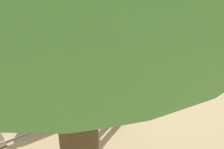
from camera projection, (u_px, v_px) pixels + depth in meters
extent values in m
plane|color=#8C7A56|center=(121.00, 93.00, 5.98)|extent=(60.00, 60.00, 0.00)
cube|color=gray|center=(119.00, 99.00, 5.68)|extent=(0.03, 5.70, 0.04)
cube|color=gray|center=(107.00, 92.00, 6.00)|extent=(0.03, 5.70, 0.04)
cube|color=#4C3828|center=(185.00, 70.00, 7.17)|extent=(0.68, 0.14, 0.03)
cube|color=#4C3828|center=(168.00, 76.00, 6.79)|extent=(0.68, 0.14, 0.03)
cube|color=#4C3828|center=(148.00, 83.00, 6.41)|extent=(0.68, 0.14, 0.03)
cube|color=#4C3828|center=(125.00, 91.00, 6.03)|extent=(0.68, 0.14, 0.03)
cube|color=#4C3828|center=(100.00, 100.00, 5.65)|extent=(0.68, 0.14, 0.03)
cube|color=#4C3828|center=(71.00, 111.00, 5.27)|extent=(0.68, 0.14, 0.03)
cube|color=#4C3828|center=(37.00, 123.00, 4.89)|extent=(0.68, 0.14, 0.03)
cube|color=maroon|center=(75.00, 101.00, 5.25)|extent=(0.56, 1.40, 0.10)
cylinder|color=maroon|center=(65.00, 88.00, 5.00)|extent=(0.44, 0.85, 0.44)
cylinder|color=#B7932D|center=(44.00, 95.00, 4.77)|extent=(0.37, 0.02, 0.37)
cylinder|color=maroon|center=(49.00, 74.00, 4.68)|extent=(0.12, 0.12, 0.32)
sphere|color=#B7932D|center=(66.00, 75.00, 4.91)|extent=(0.16, 0.16, 0.16)
cube|color=maroon|center=(94.00, 80.00, 5.37)|extent=(0.56, 0.45, 0.55)
cube|color=black|center=(94.00, 67.00, 5.25)|extent=(0.64, 0.53, 0.04)
sphere|color=#F2EAB2|center=(41.00, 82.00, 4.65)|extent=(0.10, 0.10, 0.10)
cylinder|color=#2D2D2D|center=(64.00, 112.00, 4.91)|extent=(0.05, 0.32, 0.32)
cylinder|color=#2D2D2D|center=(55.00, 102.00, 5.23)|extent=(0.05, 0.32, 0.32)
cylinder|color=#2D2D2D|center=(96.00, 101.00, 5.28)|extent=(0.05, 0.32, 0.32)
cylinder|color=#2D2D2D|center=(85.00, 92.00, 5.60)|extent=(0.05, 0.32, 0.32)
cube|color=#3F3F3F|center=(143.00, 79.00, 6.25)|extent=(0.64, 1.90, 0.08)
cube|color=green|center=(152.00, 75.00, 5.94)|extent=(0.04, 1.90, 0.35)
cube|color=green|center=(135.00, 67.00, 6.38)|extent=(0.04, 1.90, 0.35)
cube|color=green|center=(112.00, 81.00, 5.66)|extent=(0.64, 0.04, 0.35)
cube|color=green|center=(170.00, 62.00, 6.65)|extent=(0.64, 0.04, 0.35)
cylinder|color=green|center=(121.00, 77.00, 5.38)|extent=(0.04, 0.04, 0.75)
cylinder|color=green|center=(105.00, 68.00, 5.81)|extent=(0.04, 0.04, 0.75)
cylinder|color=green|center=(179.00, 59.00, 6.34)|extent=(0.04, 0.04, 0.75)
cylinder|color=green|center=(162.00, 52.00, 6.77)|extent=(0.04, 0.04, 0.75)
cube|color=green|center=(145.00, 47.00, 5.91)|extent=(0.74, 2.00, 0.04)
cube|color=olive|center=(159.00, 68.00, 6.47)|extent=(0.48, 0.20, 0.24)
cube|color=olive|center=(143.00, 73.00, 6.18)|extent=(0.48, 0.20, 0.24)
cube|color=olive|center=(126.00, 79.00, 5.90)|extent=(0.48, 0.20, 0.24)
cylinder|color=#262626|center=(127.00, 91.00, 5.74)|extent=(0.04, 0.24, 0.24)
cylinder|color=#262626|center=(116.00, 84.00, 6.07)|extent=(0.04, 0.24, 0.24)
cylinder|color=#262626|center=(169.00, 76.00, 6.45)|extent=(0.04, 0.24, 0.24)
cylinder|color=#262626|center=(156.00, 70.00, 6.77)|extent=(0.04, 0.24, 0.24)
cylinder|color=#282D47|center=(122.00, 104.00, 4.78)|extent=(0.12, 0.12, 0.80)
cylinder|color=#282D47|center=(116.00, 100.00, 4.92)|extent=(0.12, 0.12, 0.80)
cylinder|color=#2D4C99|center=(119.00, 69.00, 4.57)|extent=(0.30, 0.30, 0.55)
sphere|color=beige|center=(120.00, 48.00, 4.41)|extent=(0.22, 0.22, 0.22)
cylinder|color=black|center=(120.00, 41.00, 4.35)|extent=(0.20, 0.20, 0.06)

